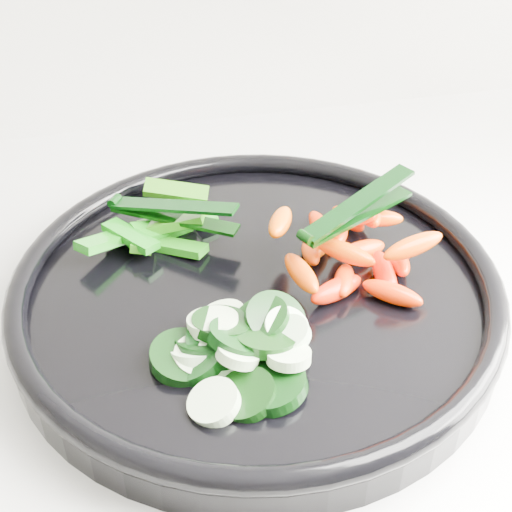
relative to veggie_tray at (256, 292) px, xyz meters
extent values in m
cylinder|color=black|center=(0.00, 0.00, -0.01)|extent=(0.41, 0.41, 0.02)
torus|color=black|center=(0.00, 0.00, 0.01)|extent=(0.42, 0.42, 0.02)
cylinder|color=black|center=(-0.03, -0.11, 0.01)|extent=(0.05, 0.05, 0.02)
cylinder|color=#E2F9C7|center=(-0.05, -0.11, 0.01)|extent=(0.05, 0.05, 0.02)
cylinder|color=black|center=(-0.05, -0.06, 0.01)|extent=(0.05, 0.05, 0.03)
cylinder|color=beige|center=(-0.06, -0.07, 0.01)|extent=(0.03, 0.03, 0.02)
cylinder|color=black|center=(-0.04, -0.06, 0.01)|extent=(0.06, 0.06, 0.03)
cylinder|color=#D8F7C6|center=(-0.04, -0.07, 0.01)|extent=(0.04, 0.04, 0.02)
cylinder|color=black|center=(-0.01, -0.10, 0.01)|extent=(0.06, 0.06, 0.02)
cylinder|color=#CEEDBE|center=(-0.01, -0.10, 0.01)|extent=(0.04, 0.04, 0.02)
cylinder|color=black|center=(-0.03, -0.05, 0.01)|extent=(0.05, 0.05, 0.02)
cylinder|color=beige|center=(-0.03, -0.03, 0.01)|extent=(0.04, 0.04, 0.02)
cylinder|color=black|center=(-0.04, -0.06, 0.01)|extent=(0.06, 0.06, 0.02)
cylinder|color=beige|center=(-0.05, -0.06, 0.01)|extent=(0.05, 0.05, 0.02)
cylinder|color=black|center=(-0.07, -0.07, 0.01)|extent=(0.07, 0.07, 0.02)
cylinder|color=beige|center=(-0.05, -0.07, 0.01)|extent=(0.05, 0.05, 0.02)
cylinder|color=black|center=(-0.06, -0.07, 0.01)|extent=(0.05, 0.06, 0.03)
cylinder|color=#B1CFA5|center=(-0.05, -0.06, 0.01)|extent=(0.04, 0.04, 0.02)
cylinder|color=black|center=(-0.01, -0.05, 0.02)|extent=(0.05, 0.06, 0.03)
cylinder|color=beige|center=(0.01, -0.07, 0.02)|extent=(0.04, 0.04, 0.02)
cylinder|color=black|center=(-0.04, -0.05, 0.02)|extent=(0.06, 0.06, 0.02)
cylinder|color=beige|center=(-0.04, -0.05, 0.02)|extent=(0.04, 0.04, 0.02)
cylinder|color=black|center=(-0.03, -0.07, 0.02)|extent=(0.05, 0.05, 0.03)
cylinder|color=#D5F0C0|center=(-0.03, -0.08, 0.02)|extent=(0.04, 0.04, 0.02)
cylinder|color=black|center=(0.00, -0.05, 0.02)|extent=(0.06, 0.06, 0.03)
cylinder|color=#CEF2C1|center=(0.01, -0.06, 0.02)|extent=(0.04, 0.04, 0.02)
cylinder|color=black|center=(-0.01, -0.07, 0.02)|extent=(0.05, 0.05, 0.02)
cylinder|color=beige|center=(0.00, -0.09, 0.02)|extent=(0.03, 0.04, 0.02)
ellipsoid|color=#FC0D00|center=(0.10, -0.02, 0.01)|extent=(0.02, 0.05, 0.03)
ellipsoid|color=#F22200|center=(0.06, -0.03, 0.01)|extent=(0.05, 0.04, 0.02)
ellipsoid|color=#EE4200|center=(0.09, -0.04, 0.01)|extent=(0.05, 0.04, 0.02)
ellipsoid|color=#DD5800|center=(0.05, 0.02, 0.01)|extent=(0.02, 0.04, 0.02)
ellipsoid|color=#FF4900|center=(0.11, 0.00, 0.01)|extent=(0.02, 0.05, 0.03)
ellipsoid|color=#DF5700|center=(0.06, 0.03, 0.01)|extent=(0.04, 0.05, 0.02)
ellipsoid|color=#EE3B00|center=(0.06, -0.02, 0.01)|extent=(0.03, 0.05, 0.02)
ellipsoid|color=#FF2F00|center=(0.09, 0.02, 0.01)|extent=(0.05, 0.03, 0.02)
ellipsoid|color=#ED5B00|center=(0.09, 0.06, 0.01)|extent=(0.03, 0.05, 0.02)
ellipsoid|color=#FE1A00|center=(0.07, 0.05, 0.01)|extent=(0.02, 0.05, 0.02)
ellipsoid|color=#EE3F00|center=(0.03, -0.02, 0.03)|extent=(0.03, 0.05, 0.02)
ellipsoid|color=#EC4100|center=(0.11, 0.05, 0.03)|extent=(0.03, 0.06, 0.03)
ellipsoid|color=#F51C00|center=(0.07, 0.02, 0.03)|extent=(0.03, 0.04, 0.02)
ellipsoid|color=#FE5C00|center=(0.07, 0.00, 0.03)|extent=(0.05, 0.05, 0.02)
ellipsoid|color=#E64B00|center=(0.11, 0.04, 0.03)|extent=(0.05, 0.02, 0.02)
ellipsoid|color=#EA3F00|center=(0.08, 0.02, 0.04)|extent=(0.04, 0.03, 0.02)
ellipsoid|color=#FF5300|center=(0.03, 0.03, 0.04)|extent=(0.04, 0.05, 0.02)
ellipsoid|color=#EB3000|center=(0.08, 0.02, 0.04)|extent=(0.05, 0.04, 0.02)
ellipsoid|color=#F05300|center=(0.11, -0.02, 0.04)|extent=(0.05, 0.03, 0.02)
cube|color=#0A6F0B|center=(-0.06, 0.09, 0.01)|extent=(0.07, 0.04, 0.03)
cube|color=#0A710B|center=(-0.03, 0.10, 0.01)|extent=(0.03, 0.05, 0.02)
cube|color=#266F0A|center=(-0.05, 0.06, 0.01)|extent=(0.04, 0.04, 0.01)
cube|color=#09620D|center=(-0.06, 0.08, 0.01)|extent=(0.06, 0.04, 0.02)
cube|color=#206B0A|center=(-0.08, 0.08, 0.01)|extent=(0.03, 0.06, 0.02)
cube|color=#176609|center=(-0.06, 0.08, 0.02)|extent=(0.06, 0.04, 0.03)
cube|color=#106E0A|center=(-0.11, 0.07, 0.02)|extent=(0.05, 0.05, 0.02)
cube|color=#0B6E0A|center=(-0.09, 0.07, 0.02)|extent=(0.05, 0.05, 0.01)
cube|color=#206209|center=(-0.04, 0.13, 0.02)|extent=(0.06, 0.03, 0.02)
cylinder|color=black|center=(0.03, -0.01, 0.05)|extent=(0.01, 0.01, 0.01)
cube|color=black|center=(0.08, 0.02, 0.05)|extent=(0.11, 0.06, 0.00)
cube|color=black|center=(0.08, 0.02, 0.06)|extent=(0.10, 0.06, 0.02)
cylinder|color=black|center=(-0.10, 0.11, 0.03)|extent=(0.01, 0.01, 0.01)
cube|color=black|center=(-0.05, 0.08, 0.02)|extent=(0.10, 0.07, 0.00)
cube|color=black|center=(-0.05, 0.08, 0.04)|extent=(0.10, 0.07, 0.02)
camera|label=1|loc=(-0.09, -0.41, 0.35)|focal=50.00mm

